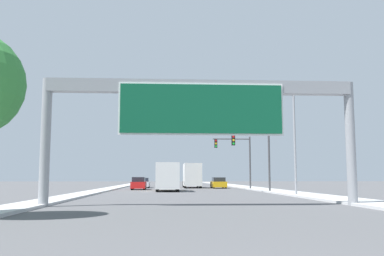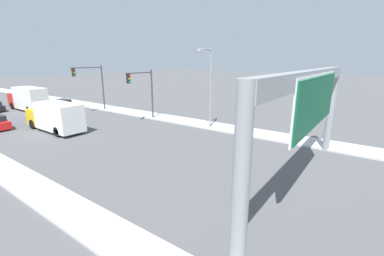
% 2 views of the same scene
% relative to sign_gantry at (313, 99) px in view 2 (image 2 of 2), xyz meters
% --- Properties ---
extents(sidewalk_right, '(3.00, 120.00, 0.15)m').
position_rel_sign_gantry_xyz_m(sidewalk_right, '(9.50, 42.12, -5.19)').
color(sidewalk_right, '#BCBCBC').
rests_on(sidewalk_right, ground).
extents(sign_gantry, '(16.92, 0.73, 6.74)m').
position_rel_sign_gantry_xyz_m(sign_gantry, '(0.00, 0.00, 0.00)').
color(sign_gantry, gray).
rests_on(sign_gantry, ground).
extents(car_mid_left, '(1.83, 4.61, 1.48)m').
position_rel_sign_gantry_xyz_m(car_mid_left, '(5.25, 36.10, -4.57)').
color(car_mid_left, gold).
rests_on(car_mid_left, ground).
extents(truck_box_primary, '(2.42, 7.91, 3.02)m').
position_rel_sign_gantry_xyz_m(truck_box_primary, '(-1.75, 24.07, -3.73)').
color(truck_box_primary, yellow).
rests_on(truck_box_primary, ground).
extents(truck_box_secondary, '(2.38, 8.36, 3.42)m').
position_rel_sign_gantry_xyz_m(truck_box_secondary, '(1.75, 38.86, -3.54)').
color(truck_box_secondary, red).
rests_on(truck_box_secondary, ground).
extents(traffic_light_near_intersection, '(4.05, 0.32, 6.11)m').
position_rel_sign_gantry_xyz_m(traffic_light_near_intersection, '(7.23, 20.11, -1.17)').
color(traffic_light_near_intersection, '#3D3D3F').
rests_on(traffic_light_near_intersection, ground).
extents(traffic_light_mid_block, '(4.74, 0.32, 6.55)m').
position_rel_sign_gantry_xyz_m(traffic_light_mid_block, '(7.04, 30.11, -0.84)').
color(traffic_light_mid_block, '#3D3D3F').
rests_on(traffic_light_mid_block, ground).
extents(street_lamp_right, '(2.31, 0.28, 8.43)m').
position_rel_sign_gantry_xyz_m(street_lamp_right, '(8.33, 11.62, -0.32)').
color(street_lamp_right, gray).
rests_on(street_lamp_right, ground).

